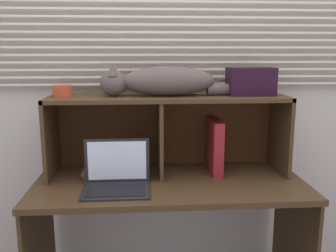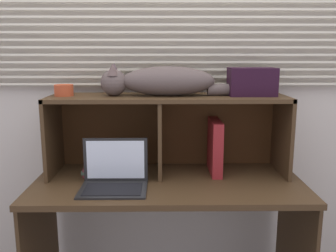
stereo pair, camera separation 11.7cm
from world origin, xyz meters
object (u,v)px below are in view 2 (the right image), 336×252
laptop (114,178)px  book_stack (99,168)px  storage_box (252,82)px  cat (162,81)px  small_basket (64,90)px  binder_upright (215,146)px

laptop → book_stack: (-0.12, 0.24, -0.03)m
storage_box → cat: bearing=180.0°
cat → small_basket: (-0.53, 0.00, -0.05)m
binder_upright → book_stack: (-0.65, 0.00, -0.13)m
laptop → storage_box: 0.89m
cat → book_stack: size_ratio=3.86×
storage_box → book_stack: bearing=179.9°
cat → binder_upright: (0.29, 0.00, -0.36)m
book_stack → small_basket: 0.48m
binder_upright → cat: bearing=180.0°
cat → book_stack: 0.61m
book_stack → binder_upright: bearing=-0.2°
cat → binder_upright: cat is taller
small_basket → binder_upright: bearing=0.0°
laptop → binder_upright: 0.59m
binder_upright → small_basket: size_ratio=2.95×
laptop → small_basket: size_ratio=3.24×
small_basket → cat: bearing=0.0°
cat → binder_upright: bearing=0.0°
cat → laptop: cat is taller
small_basket → book_stack: bearing=0.7°
storage_box → small_basket: bearing=180.0°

